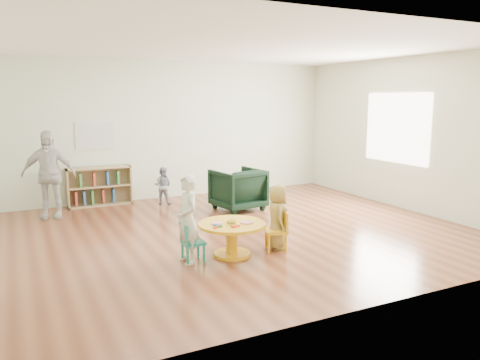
{
  "coord_description": "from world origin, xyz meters",
  "views": [
    {
      "loc": [
        -3.07,
        -6.35,
        2.05
      ],
      "look_at": [
        -0.1,
        -0.3,
        0.87
      ],
      "focal_mm": 35.0,
      "sensor_mm": 36.0,
      "label": 1
    }
  ],
  "objects_px": {
    "kid_chair_right": "(279,229)",
    "toddler": "(163,186)",
    "kid_chair_left": "(190,241)",
    "adult_caretaker": "(49,175)",
    "armchair": "(238,189)",
    "activity_table": "(232,233)",
    "child_right": "(277,217)",
    "bookshelf": "(99,186)",
    "child_left": "(187,219)"
  },
  "relations": [
    {
      "from": "child_left",
      "to": "adult_caretaker",
      "type": "bearing_deg",
      "value": -160.0
    },
    {
      "from": "kid_chair_right",
      "to": "armchair",
      "type": "distance_m",
      "value": 2.45
    },
    {
      "from": "bookshelf",
      "to": "armchair",
      "type": "xyz_separation_m",
      "value": [
        2.26,
        -1.53,
        0.02
      ]
    },
    {
      "from": "toddler",
      "to": "activity_table",
      "type": "bearing_deg",
      "value": 124.3
    },
    {
      "from": "kid_chair_left",
      "to": "toddler",
      "type": "distance_m",
      "value": 3.43
    },
    {
      "from": "armchair",
      "to": "adult_caretaker",
      "type": "bearing_deg",
      "value": -24.28
    },
    {
      "from": "bookshelf",
      "to": "toddler",
      "type": "height_order",
      "value": "bookshelf"
    },
    {
      "from": "kid_chair_left",
      "to": "toddler",
      "type": "bearing_deg",
      "value": 169.86
    },
    {
      "from": "bookshelf",
      "to": "armchair",
      "type": "distance_m",
      "value": 2.73
    },
    {
      "from": "bookshelf",
      "to": "child_right",
      "type": "bearing_deg",
      "value": -65.58
    },
    {
      "from": "bookshelf",
      "to": "child_left",
      "type": "relative_size",
      "value": 1.07
    },
    {
      "from": "kid_chair_left",
      "to": "armchair",
      "type": "distance_m",
      "value": 2.91
    },
    {
      "from": "kid_chair_left",
      "to": "armchair",
      "type": "xyz_separation_m",
      "value": [
        1.78,
        2.3,
        0.12
      ]
    },
    {
      "from": "kid_chair_left",
      "to": "child_right",
      "type": "bearing_deg",
      "value": 90.48
    },
    {
      "from": "activity_table",
      "to": "child_left",
      "type": "bearing_deg",
      "value": 179.29
    },
    {
      "from": "kid_chair_left",
      "to": "bookshelf",
      "type": "distance_m",
      "value": 3.86
    },
    {
      "from": "kid_chair_right",
      "to": "armchair",
      "type": "xyz_separation_m",
      "value": [
        0.54,
        2.39,
        0.09
      ]
    },
    {
      "from": "activity_table",
      "to": "kid_chair_left",
      "type": "relative_size",
      "value": 1.76
    },
    {
      "from": "kid_chair_left",
      "to": "bookshelf",
      "type": "relative_size",
      "value": 0.42
    },
    {
      "from": "activity_table",
      "to": "armchair",
      "type": "relative_size",
      "value": 1.04
    },
    {
      "from": "kid_chair_right",
      "to": "toddler",
      "type": "height_order",
      "value": "toddler"
    },
    {
      "from": "child_left",
      "to": "armchair",
      "type": "bearing_deg",
      "value": 138.42
    },
    {
      "from": "kid_chair_right",
      "to": "armchair",
      "type": "height_order",
      "value": "armchair"
    },
    {
      "from": "activity_table",
      "to": "adult_caretaker",
      "type": "distance_m",
      "value": 3.79
    },
    {
      "from": "bookshelf",
      "to": "child_right",
      "type": "xyz_separation_m",
      "value": [
        1.74,
        -3.84,
        0.08
      ]
    },
    {
      "from": "kid_chair_left",
      "to": "child_left",
      "type": "bearing_deg",
      "value": -87.32
    },
    {
      "from": "activity_table",
      "to": "kid_chair_left",
      "type": "distance_m",
      "value": 0.58
    },
    {
      "from": "kid_chair_right",
      "to": "bookshelf",
      "type": "relative_size",
      "value": 0.45
    },
    {
      "from": "kid_chair_right",
      "to": "adult_caretaker",
      "type": "height_order",
      "value": "adult_caretaker"
    },
    {
      "from": "armchair",
      "to": "child_left",
      "type": "bearing_deg",
      "value": 43.04
    },
    {
      "from": "adult_caretaker",
      "to": "child_right",
      "type": "bearing_deg",
      "value": -35.02
    },
    {
      "from": "kid_chair_left",
      "to": "kid_chair_right",
      "type": "distance_m",
      "value": 1.25
    },
    {
      "from": "activity_table",
      "to": "kid_chair_right",
      "type": "height_order",
      "value": "kid_chair_right"
    },
    {
      "from": "kid_chair_left",
      "to": "adult_caretaker",
      "type": "height_order",
      "value": "adult_caretaker"
    },
    {
      "from": "child_left",
      "to": "adult_caretaker",
      "type": "height_order",
      "value": "adult_caretaker"
    },
    {
      "from": "child_right",
      "to": "activity_table",
      "type": "bearing_deg",
      "value": 107.5
    },
    {
      "from": "armchair",
      "to": "toddler",
      "type": "xyz_separation_m",
      "value": [
        -1.12,
        1.06,
        -0.02
      ]
    },
    {
      "from": "armchair",
      "to": "child_left",
      "type": "distance_m",
      "value": 2.93
    },
    {
      "from": "activity_table",
      "to": "child_right",
      "type": "height_order",
      "value": "child_right"
    },
    {
      "from": "kid_chair_left",
      "to": "adult_caretaker",
      "type": "distance_m",
      "value": 3.51
    },
    {
      "from": "activity_table",
      "to": "kid_chair_left",
      "type": "height_order",
      "value": "kid_chair_left"
    },
    {
      "from": "adult_caretaker",
      "to": "kid_chair_right",
      "type": "bearing_deg",
      "value": -35.92
    },
    {
      "from": "armchair",
      "to": "child_right",
      "type": "bearing_deg",
      "value": 68.67
    },
    {
      "from": "child_left",
      "to": "toddler",
      "type": "relative_size",
      "value": 1.53
    },
    {
      "from": "child_right",
      "to": "adult_caretaker",
      "type": "xyz_separation_m",
      "value": [
        -2.67,
        3.2,
        0.31
      ]
    },
    {
      "from": "kid_chair_right",
      "to": "toddler",
      "type": "xyz_separation_m",
      "value": [
        -0.58,
        3.45,
        0.07
      ]
    },
    {
      "from": "child_left",
      "to": "child_right",
      "type": "distance_m",
      "value": 1.3
    },
    {
      "from": "bookshelf",
      "to": "kid_chair_left",
      "type": "bearing_deg",
      "value": -82.86
    },
    {
      "from": "toddler",
      "to": "adult_caretaker",
      "type": "distance_m",
      "value": 2.11
    },
    {
      "from": "armchair",
      "to": "child_left",
      "type": "xyz_separation_m",
      "value": [
        -1.81,
        -2.3,
        0.17
      ]
    }
  ]
}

